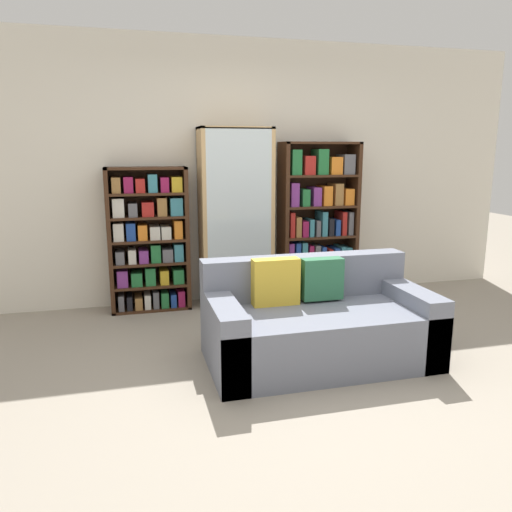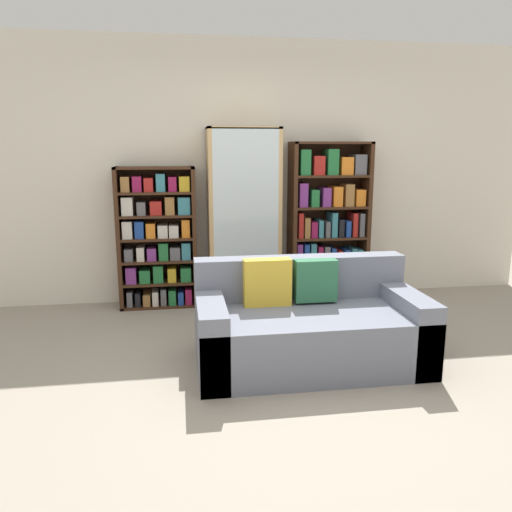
{
  "view_description": "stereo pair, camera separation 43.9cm",
  "coord_description": "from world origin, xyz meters",
  "px_view_note": "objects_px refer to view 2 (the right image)",
  "views": [
    {
      "loc": [
        -1.17,
        -2.94,
        1.59
      ],
      "look_at": [
        -0.09,
        1.22,
        0.67
      ],
      "focal_mm": 35.0,
      "sensor_mm": 36.0,
      "label": 1
    },
    {
      "loc": [
        -0.74,
        -3.03,
        1.59
      ],
      "look_at": [
        -0.09,
        1.22,
        0.67
      ],
      "focal_mm": 35.0,
      "sensor_mm": 36.0,
      "label": 2
    }
  ],
  "objects_px": {
    "couch": "(308,327)",
    "display_cabinet": "(244,218)",
    "wine_bottle": "(320,300)",
    "bookshelf_left": "(158,238)",
    "bookshelf_right": "(328,224)"
  },
  "relations": [
    {
      "from": "bookshelf_left",
      "to": "bookshelf_right",
      "type": "bearing_deg",
      "value": 0.01
    },
    {
      "from": "bookshelf_right",
      "to": "wine_bottle",
      "type": "bearing_deg",
      "value": -111.61
    },
    {
      "from": "couch",
      "to": "bookshelf_right",
      "type": "xyz_separation_m",
      "value": [
        0.63,
        1.62,
        0.53
      ]
    },
    {
      "from": "bookshelf_left",
      "to": "bookshelf_right",
      "type": "relative_size",
      "value": 0.85
    },
    {
      "from": "bookshelf_left",
      "to": "couch",
      "type": "bearing_deg",
      "value": -54.46
    },
    {
      "from": "couch",
      "to": "display_cabinet",
      "type": "relative_size",
      "value": 0.93
    },
    {
      "from": "bookshelf_left",
      "to": "wine_bottle",
      "type": "distance_m",
      "value": 1.75
    },
    {
      "from": "display_cabinet",
      "to": "wine_bottle",
      "type": "xyz_separation_m",
      "value": [
        0.67,
        -0.6,
        -0.74
      ]
    },
    {
      "from": "bookshelf_left",
      "to": "bookshelf_right",
      "type": "xyz_separation_m",
      "value": [
        1.79,
        0.0,
        0.11
      ]
    },
    {
      "from": "display_cabinet",
      "to": "bookshelf_right",
      "type": "height_order",
      "value": "display_cabinet"
    },
    {
      "from": "bookshelf_left",
      "to": "display_cabinet",
      "type": "xyz_separation_m",
      "value": [
        0.88,
        -0.02,
        0.2
      ]
    },
    {
      "from": "couch",
      "to": "bookshelf_left",
      "type": "relative_size",
      "value": 1.17
    },
    {
      "from": "bookshelf_right",
      "to": "wine_bottle",
      "type": "height_order",
      "value": "bookshelf_right"
    },
    {
      "from": "couch",
      "to": "display_cabinet",
      "type": "bearing_deg",
      "value": 99.79
    },
    {
      "from": "display_cabinet",
      "to": "bookshelf_right",
      "type": "distance_m",
      "value": 0.91
    }
  ]
}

